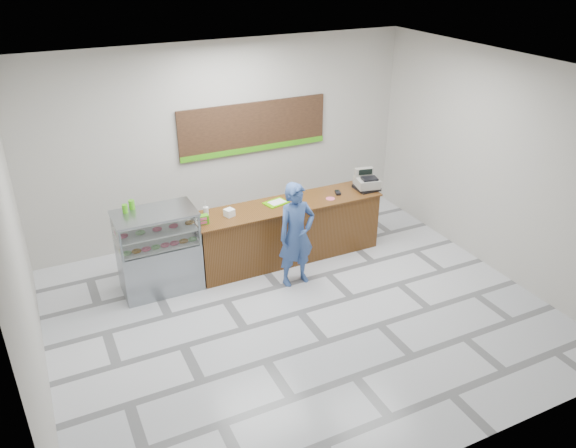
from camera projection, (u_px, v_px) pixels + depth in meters
name	position (u px, v px, depth m)	size (l,w,h in m)	color
floor	(300.00, 312.00, 8.33)	(7.00, 7.00, 0.00)	silver
back_wall	(225.00, 141.00, 9.95)	(7.00, 7.00, 0.00)	#B9B4AA
ceiling	(303.00, 74.00, 6.75)	(7.00, 7.00, 0.00)	silver
sales_counter	(288.00, 231.00, 9.56)	(3.26, 0.76, 1.03)	brown
display_case	(158.00, 251.00, 8.62)	(1.22, 0.72, 1.33)	gray
menu_board	(254.00, 128.00, 10.05)	(2.80, 0.06, 0.90)	black
cash_register	(366.00, 182.00, 9.81)	(0.45, 0.47, 0.36)	black
card_terminal	(338.00, 193.00, 9.68)	(0.08, 0.16, 0.04)	black
serving_tray	(276.00, 203.00, 9.32)	(0.43, 0.35, 0.02)	#56C100
napkin_box	(229.00, 213.00, 8.87)	(0.14, 0.14, 0.12)	white
straw_cup	(206.00, 211.00, 8.92)	(0.09, 0.09, 0.13)	silver
promo_box	(203.00, 219.00, 8.64)	(0.16, 0.11, 0.14)	#41A214
donut_decal	(330.00, 199.00, 9.49)	(0.15, 0.15, 0.00)	#E15576
green_cup_left	(125.00, 209.00, 8.29)	(0.08, 0.08, 0.13)	#41A214
green_cup_right	(132.00, 205.00, 8.41)	(0.09, 0.09, 0.14)	#41A214
customer	(296.00, 235.00, 8.71)	(0.62, 0.41, 1.71)	#33508D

